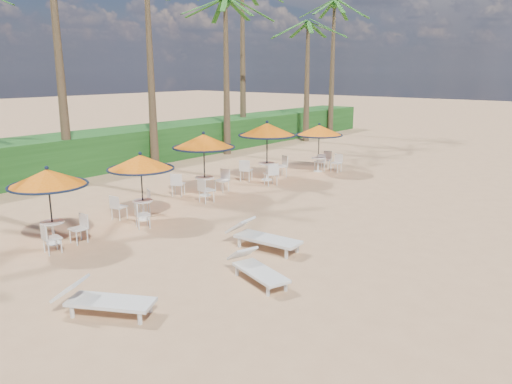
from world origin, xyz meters
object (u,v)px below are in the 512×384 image
at_px(station_1, 140,170).
at_px(lounger_far, 261,236).
at_px(station_3, 267,137).
at_px(lounger_mid, 256,267).
at_px(station_0, 50,185).
at_px(station_2, 203,149).
at_px(lounger_near, 101,299).
at_px(station_4, 321,136).

height_order(station_1, lounger_far, station_1).
xyz_separation_m(station_3, lounger_mid, (6.46, -8.78, -1.62)).
bearing_deg(station_0, station_1, 89.73).
distance_m(station_2, lounger_near, 9.89).
bearing_deg(lounger_near, station_4, 77.64).
relative_size(station_1, lounger_far, 1.02).
relative_size(station_1, station_3, 0.85).
bearing_deg(station_1, lounger_far, 3.90).
height_order(station_1, lounger_near, station_1).
bearing_deg(station_2, station_0, -84.39).
height_order(station_1, station_3, station_3).
distance_m(station_0, lounger_near, 5.06).
relative_size(station_4, lounger_far, 1.06).
distance_m(station_4, lounger_near, 15.87).
xyz_separation_m(station_0, station_3, (-0.50, 10.39, 0.23)).
xyz_separation_m(station_2, station_4, (0.92, 6.96, -0.13)).
relative_size(station_1, lounger_near, 1.08).
height_order(station_1, station_4, station_4).
relative_size(station_2, lounger_mid, 1.27).
height_order(station_2, lounger_far, station_2).
xyz_separation_m(station_0, lounger_far, (4.72, 3.37, -1.34)).
xyz_separation_m(station_1, station_4, (0.26, 10.53, 0.07)).
distance_m(station_0, station_1, 3.05).
bearing_deg(station_4, station_0, -91.15).
relative_size(station_4, lounger_near, 1.13).
bearing_deg(station_3, lounger_near, -67.04).
height_order(station_2, station_4, station_2).
relative_size(lounger_mid, lounger_far, 0.89).
relative_size(station_2, lounger_near, 1.21).
height_order(station_3, lounger_far, station_3).
distance_m(station_3, lounger_mid, 11.02).
bearing_deg(lounger_near, station_3, 84.74).
xyz_separation_m(station_4, lounger_near, (4.32, -15.21, -1.37)).
distance_m(station_2, station_3, 3.77).
bearing_deg(station_3, station_4, 76.45).
bearing_deg(station_4, station_2, -97.54).
height_order(station_0, lounger_far, station_0).
distance_m(station_4, lounger_mid, 13.33).
bearing_deg(lounger_far, lounger_near, -95.24).
bearing_deg(lounger_far, lounger_mid, -58.62).
height_order(station_1, station_2, station_2).
distance_m(lounger_near, lounger_mid, 3.51).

